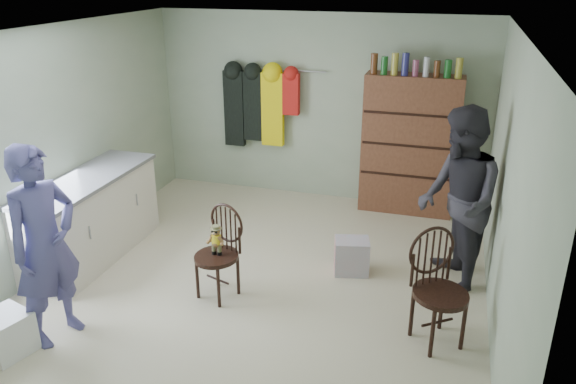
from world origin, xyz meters
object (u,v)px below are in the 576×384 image
(counter, at_px, (91,217))
(chair_front, at_px, (220,247))
(dresser, at_px, (410,144))
(chair_far, at_px, (437,284))

(counter, xyz_separation_m, chair_front, (1.67, -0.33, 0.05))
(counter, relative_size, dresser, 0.90)
(chair_far, height_order, dresser, dresser)
(chair_front, xyz_separation_m, dresser, (1.53, 2.63, 0.40))
(counter, bearing_deg, chair_far, -7.20)
(counter, distance_m, chair_front, 1.70)
(dresser, bearing_deg, counter, -144.31)
(counter, relative_size, chair_far, 1.81)
(chair_front, bearing_deg, chair_far, 14.81)
(chair_far, bearing_deg, counter, 136.08)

